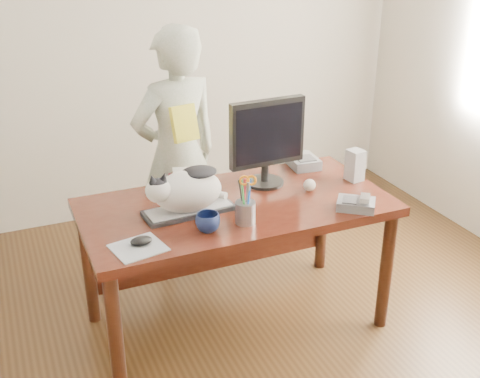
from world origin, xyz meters
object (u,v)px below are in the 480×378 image
(speaker, at_px, (355,165))
(calculator, at_px, (303,161))
(pen_cup, at_px, (245,210))
(mouse, at_px, (141,241))
(coffee_mug, at_px, (208,222))
(person, at_px, (177,157))
(cat, at_px, (186,190))
(keyboard, at_px, (189,210))
(baseball, at_px, (310,185))
(desk, at_px, (231,222))
(monitor, at_px, (267,138))
(phone, at_px, (357,203))
(book_stack, at_px, (187,178))

(speaker, relative_size, calculator, 0.79)
(pen_cup, distance_m, mouse, 0.52)
(coffee_mug, relative_size, person, 0.07)
(pen_cup, xyz_separation_m, mouse, (-0.52, -0.02, -0.05))
(cat, distance_m, calculator, 0.91)
(keyboard, xyz_separation_m, coffee_mug, (0.02, -0.22, 0.03))
(coffee_mug, height_order, baseball, coffee_mug)
(coffee_mug, relative_size, calculator, 0.51)
(desk, relative_size, baseball, 24.09)
(monitor, bearing_deg, phone, -59.78)
(monitor, bearing_deg, person, 121.77)
(monitor, relative_size, baseball, 7.33)
(keyboard, height_order, monitor, monitor)
(coffee_mug, height_order, person, person)
(phone, relative_size, baseball, 3.49)
(baseball, bearing_deg, speaker, 6.16)
(cat, distance_m, person, 0.70)
(phone, bearing_deg, pen_cup, -150.96)
(keyboard, distance_m, book_stack, 0.36)
(book_stack, bearing_deg, cat, -87.04)
(phone, xyz_separation_m, baseball, (-0.11, 0.29, 0.00))
(desk, distance_m, cat, 0.40)
(phone, distance_m, baseball, 0.31)
(keyboard, xyz_separation_m, phone, (0.80, -0.29, 0.02))
(desk, bearing_deg, book_stack, 120.77)
(desk, xyz_separation_m, mouse, (-0.57, -0.32, 0.17))
(monitor, xyz_separation_m, pen_cup, (-0.29, -0.37, -0.21))
(monitor, relative_size, phone, 2.10)
(keyboard, xyz_separation_m, monitor, (0.51, 0.16, 0.26))
(phone, distance_m, person, 1.16)
(mouse, height_order, speaker, speaker)
(pen_cup, distance_m, book_stack, 0.57)
(pen_cup, height_order, person, person)
(baseball, bearing_deg, person, 128.30)
(cat, height_order, monitor, monitor)
(phone, height_order, baseball, phone)
(phone, distance_m, speaker, 0.38)
(keyboard, height_order, coffee_mug, coffee_mug)
(pen_cup, relative_size, mouse, 2.24)
(phone, relative_size, person, 0.15)
(desk, distance_m, speaker, 0.77)
(monitor, height_order, calculator, monitor)
(monitor, height_order, coffee_mug, monitor)
(pen_cup, distance_m, person, 0.89)
(pen_cup, relative_size, book_stack, 1.00)
(baseball, xyz_separation_m, book_stack, (-0.58, 0.35, 0.00))
(cat, height_order, baseball, cat)
(coffee_mug, xyz_separation_m, book_stack, (0.09, 0.57, -0.01))
(keyboard, height_order, cat, cat)
(pen_cup, height_order, mouse, pen_cup)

